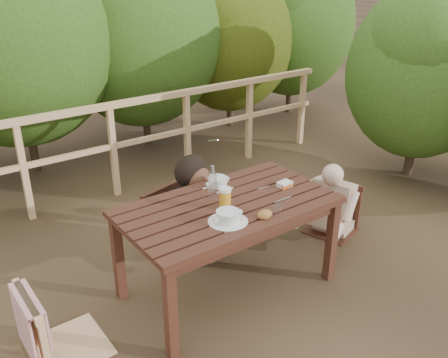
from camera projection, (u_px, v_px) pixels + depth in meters
ground at (228, 287)px, 3.77m from camera, size 60.00×60.00×0.00m
table at (228, 248)px, 3.63m from camera, size 1.54×0.87×0.71m
chair_left at (61, 289)px, 2.99m from camera, size 0.47×0.47×0.94m
chair_far at (179, 197)px, 4.12m from camera, size 0.58×0.58×0.95m
chair_right at (334, 191)px, 4.38m from camera, size 0.52×0.52×0.83m
woman at (177, 175)px, 4.06m from camera, size 0.69×0.78×1.35m
diner_right at (338, 173)px, 4.33m from camera, size 0.69×0.62×1.16m
railing at (113, 150)px, 5.04m from camera, size 5.60×0.10×1.01m
soup_near at (228, 217)px, 3.23m from camera, size 0.27×0.27×0.09m
soup_far at (218, 182)px, 3.74m from camera, size 0.25×0.25×0.08m
bread_roll at (265, 215)px, 3.28m from camera, size 0.11×0.08×0.07m
beer_glass at (225, 199)px, 3.38m from camera, size 0.09×0.09×0.17m
bottle at (213, 183)px, 3.52m from camera, size 0.06×0.06×0.26m
tumbler at (277, 211)px, 3.33m from camera, size 0.06×0.06×0.07m
butter_tub at (285, 185)px, 3.73m from camera, size 0.12×0.09×0.05m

